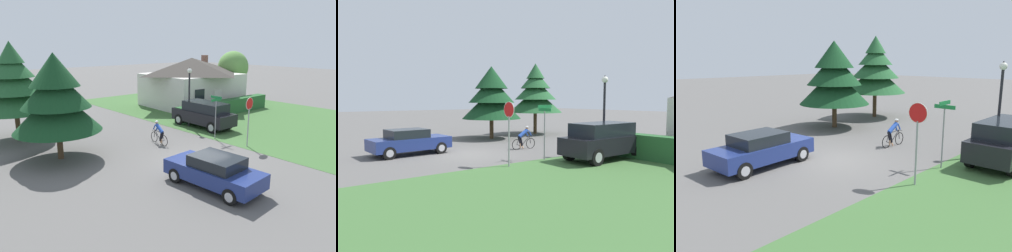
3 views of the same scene
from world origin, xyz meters
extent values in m
plane|color=#5B5956|center=(0.00, 0.00, 0.00)|extent=(140.00, 140.00, 0.00)
cube|color=#3D6633|center=(11.70, 4.00, 0.01)|extent=(16.00, 36.00, 0.01)
cube|color=beige|center=(11.21, 11.95, 1.59)|extent=(8.45, 7.59, 3.17)
pyramid|color=#3D3833|center=(11.21, 11.95, 3.94)|extent=(9.12, 8.20, 1.53)
cube|color=silver|center=(11.04, 8.32, 1.00)|extent=(0.90, 0.10, 2.00)
cube|color=black|center=(8.77, 8.42, 1.75)|extent=(1.10, 0.11, 0.90)
cube|color=brown|center=(13.68, 12.56, 4.49)|extent=(0.52, 0.52, 0.80)
cube|color=#285B2D|center=(10.30, 6.82, 0.64)|extent=(10.95, 0.90, 1.27)
cube|color=navy|center=(-1.70, -2.57, 0.64)|extent=(2.14, 4.46, 0.65)
cube|color=black|center=(-1.69, -2.72, 1.20)|extent=(1.76, 2.19, 0.48)
cylinder|color=black|center=(-2.61, -1.15, 0.33)|extent=(0.31, 0.68, 0.67)
cylinder|color=#ADADB2|center=(-2.61, -1.15, 0.33)|extent=(0.31, 0.40, 0.39)
cylinder|color=black|center=(-0.98, -1.04, 0.33)|extent=(0.31, 0.68, 0.67)
cylinder|color=#ADADB2|center=(-0.98, -1.04, 0.33)|extent=(0.31, 0.40, 0.39)
cylinder|color=black|center=(-2.41, -4.10, 0.33)|extent=(0.31, 0.68, 0.67)
cylinder|color=#ADADB2|center=(-2.41, -4.10, 0.33)|extent=(0.31, 0.40, 0.39)
cylinder|color=black|center=(-0.78, -3.99, 0.33)|extent=(0.31, 0.68, 0.67)
cylinder|color=#ADADB2|center=(-0.78, -3.99, 0.33)|extent=(0.31, 0.40, 0.39)
torus|color=black|center=(0.46, 3.34, 0.32)|extent=(0.08, 0.68, 0.68)
torus|color=black|center=(0.52, 4.39, 0.32)|extent=(0.08, 0.68, 0.68)
cylinder|color=black|center=(0.48, 3.60, 0.48)|extent=(0.05, 0.18, 0.54)
cylinder|color=black|center=(0.50, 3.99, 0.50)|extent=(0.07, 0.66, 0.62)
cylinder|color=black|center=(0.49, 3.92, 0.77)|extent=(0.08, 0.79, 0.09)
cylinder|color=black|center=(0.47, 3.51, 0.26)|extent=(0.05, 0.35, 0.15)
cylinder|color=black|center=(0.47, 3.43, 0.53)|extent=(0.04, 0.22, 0.43)
cylinder|color=black|center=(0.52, 4.35, 0.56)|extent=(0.04, 0.12, 0.48)
cylinder|color=black|center=(0.51, 4.31, 0.80)|extent=(0.44, 0.05, 0.02)
ellipsoid|color=black|center=(0.47, 3.53, 0.76)|extent=(0.09, 0.20, 0.05)
cylinder|color=black|center=(0.48, 3.52, 0.60)|extent=(0.12, 0.26, 0.45)
cylinder|color=black|center=(0.48, 3.68, 0.52)|extent=(0.12, 0.26, 0.60)
cylinder|color=tan|center=(0.48, 3.60, 0.24)|extent=(0.08, 0.08, 0.30)
cylinder|color=tan|center=(0.53, 3.76, 0.14)|extent=(0.17, 0.08, 0.21)
cylinder|color=#264CB2|center=(0.49, 3.82, 0.99)|extent=(0.26, 0.72, 0.56)
cylinder|color=#264CB2|center=(0.51, 4.07, 0.98)|extent=(0.08, 0.26, 0.36)
cylinder|color=#264CB2|center=(0.51, 4.35, 0.98)|extent=(0.08, 0.26, 0.36)
sphere|color=tan|center=(0.50, 4.11, 1.32)|extent=(0.19, 0.19, 0.19)
ellipsoid|color=white|center=(0.50, 4.11, 1.37)|extent=(0.22, 0.18, 0.12)
cube|color=black|center=(5.65, 5.03, 0.80)|extent=(1.89, 4.93, 0.86)
cube|color=black|center=(5.65, 4.83, 1.57)|extent=(1.67, 3.29, 0.68)
cylinder|color=black|center=(4.81, 6.71, 0.41)|extent=(0.28, 0.82, 0.82)
cylinder|color=#ADADB2|center=(4.81, 6.71, 0.41)|extent=(0.29, 0.48, 0.48)
cylinder|color=black|center=(6.48, 6.71, 0.41)|extent=(0.28, 0.82, 0.82)
cylinder|color=#ADADB2|center=(6.48, 6.71, 0.41)|extent=(0.29, 0.48, 0.48)
cylinder|color=black|center=(4.81, 3.36, 0.41)|extent=(0.28, 0.82, 0.82)
cylinder|color=#ADADB2|center=(4.81, 3.36, 0.41)|extent=(0.29, 0.48, 0.48)
cylinder|color=black|center=(6.48, 3.36, 0.41)|extent=(0.28, 0.82, 0.82)
cylinder|color=#ADADB2|center=(6.48, 3.36, 0.41)|extent=(0.29, 0.48, 0.48)
cylinder|color=gray|center=(4.21, -0.02, 1.17)|extent=(0.07, 0.07, 2.34)
cylinder|color=red|center=(4.21, -0.02, 2.63)|extent=(0.68, 0.06, 0.68)
cylinder|color=silver|center=(4.21, -0.02, 2.63)|extent=(0.72, 0.06, 0.72)
cylinder|color=black|center=(4.96, 5.84, 2.00)|extent=(0.13, 0.13, 3.99)
sphere|color=white|center=(4.96, 5.84, 4.15)|extent=(0.35, 0.35, 0.35)
cone|color=black|center=(4.96, 5.84, 4.32)|extent=(0.21, 0.21, 0.14)
cylinder|color=gray|center=(3.99, 2.37, 1.26)|extent=(0.06, 0.06, 2.51)
cube|color=#197238|center=(3.99, 2.37, 2.57)|extent=(0.90, 0.03, 0.16)
cube|color=#197238|center=(3.99, 2.37, 2.73)|extent=(0.03, 0.90, 0.16)
cylinder|color=#4C3823|center=(-5.25, 5.26, 0.79)|extent=(0.31, 0.31, 1.57)
cone|color=#143D1E|center=(-5.25, 5.26, 2.71)|extent=(4.60, 4.60, 2.27)
cone|color=#143D1E|center=(-5.25, 5.26, 3.82)|extent=(3.59, 3.59, 2.00)
cone|color=#143D1E|center=(-5.25, 5.26, 4.78)|extent=(2.58, 2.58, 1.72)
cylinder|color=#4C3823|center=(-5.88, 10.33, 0.96)|extent=(0.30, 0.30, 1.92)
cone|color=#23562D|center=(-5.88, 10.33, 2.95)|extent=(4.69, 4.69, 2.06)
cone|color=#23562D|center=(-5.88, 10.33, 3.96)|extent=(3.66, 3.66, 1.81)
cone|color=#23562D|center=(-5.88, 10.33, 4.83)|extent=(2.63, 2.63, 1.57)
cone|color=#23562D|center=(-5.88, 10.33, 5.57)|extent=(1.60, 1.60, 1.32)
cylinder|color=#4C3823|center=(16.63, 11.15, 1.10)|extent=(0.30, 0.30, 2.21)
ellipsoid|color=#609347|center=(16.63, 11.15, 3.59)|extent=(3.24, 3.24, 3.40)
camera|label=1|loc=(-11.77, -11.32, 6.07)|focal=35.00mm
camera|label=2|loc=(16.18, -8.86, 3.12)|focal=35.00mm
camera|label=3|loc=(10.07, -9.86, 4.44)|focal=35.00mm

